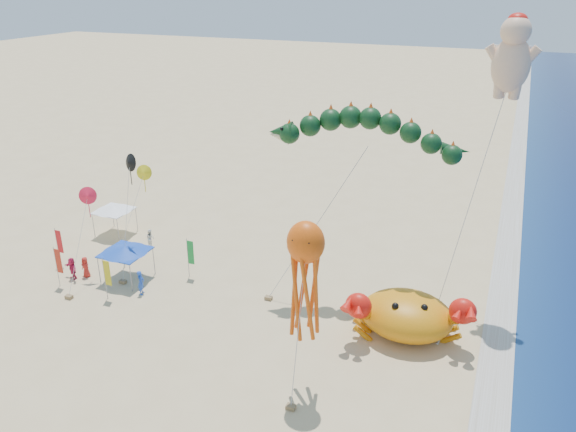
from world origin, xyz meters
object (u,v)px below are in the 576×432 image
Objects in this scene: canopy_blue at (125,250)px; canopy_white at (113,208)px; dragon_kite at (366,137)px; octopus_kite at (305,271)px; cherub_kite at (512,55)px; crab_inflatable at (406,314)px.

canopy_white is (-5.90, 6.20, -0.00)m from canopy_blue.
canopy_white is at bearing 175.47° from dragon_kite.
cherub_kite is at bearing 59.18° from octopus_kite.
canopy_blue is at bearing -163.22° from cherub_kite.
octopus_kite is 2.94× the size of canopy_blue.
cherub_kite is 33.62m from canopy_white.
canopy_white is (-22.37, 12.30, -4.74)m from octopus_kite.
canopy_blue is at bearing -165.09° from dragon_kite.
cherub_kite reaches higher than canopy_white.
dragon_kite reaches higher than canopy_white.
crab_inflatable reaches higher than canopy_white.
octopus_kite is at bearing -20.34° from canopy_blue.
canopy_white is at bearing 133.59° from canopy_blue.
crab_inflatable is at bearing -119.36° from cherub_kite.
crab_inflatable is 0.79× the size of octopus_kite.
canopy_blue is 8.56m from canopy_white.
canopy_white is (-30.42, -1.19, -14.27)m from cherub_kite.
canopy_white is at bearing 168.38° from crab_inflatable.
octopus_kite reaches higher than crab_inflatable.
dragon_kite is 3.82× the size of canopy_blue.
canopy_blue is at bearing -46.41° from canopy_white.
dragon_kite is 11.39m from octopus_kite.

